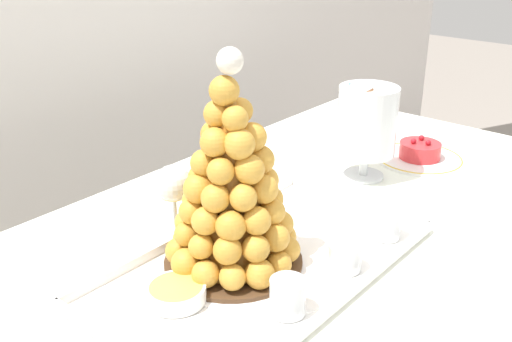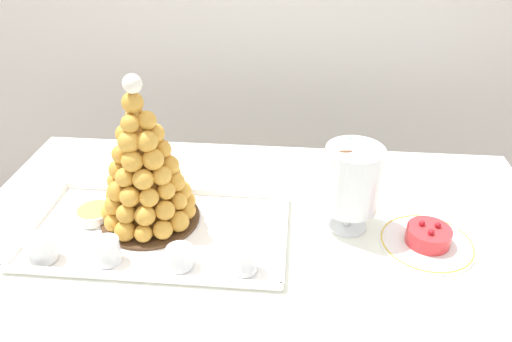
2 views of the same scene
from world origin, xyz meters
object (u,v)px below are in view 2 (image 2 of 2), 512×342
Objects in this scene: serving_tray at (159,232)px; fruit_tart_plate at (427,239)px; croquembouche at (144,169)px; dessert_cup_centre at (180,258)px; wine_glass at (160,155)px; dessert_cup_left at (41,249)px; dessert_cup_mid_right at (245,260)px; dessert_cup_mid_left at (108,252)px; macaron_goblet at (352,179)px; creme_brulee_ramekin at (95,213)px.

fruit_tart_plate is (0.62, 0.02, 0.01)m from serving_tray.
croquembouche is 0.67m from fruit_tart_plate.
serving_tray is 1.63× the size of croquembouche.
dessert_cup_centre is 0.56m from fruit_tart_plate.
wine_glass is (-0.66, 0.16, 0.10)m from fruit_tart_plate.
dessert_cup_mid_right is at bearing 0.58° from dessert_cup_left.
dessert_cup_mid_left is 0.26× the size of fruit_tart_plate.
dessert_cup_centre reaches higher than serving_tray.
dessert_cup_mid_left is at bearing -98.71° from wine_glass.
macaron_goblet is at bearing 8.97° from serving_tray.
serving_tray is 0.14m from dessert_cup_mid_left.
dessert_cup_centre is (0.16, 0.00, -0.00)m from dessert_cup_mid_left.
creme_brulee_ramekin is (-0.24, 0.15, -0.01)m from dessert_cup_centre.
croquembouche is 6.51× the size of dessert_cup_centre.
dessert_cup_mid_right is at bearing -0.38° from dessert_cup_mid_left.
dessert_cup_left is at bearing -122.69° from wine_glass.
wine_glass is at bearing 167.08° from macaron_goblet.
dessert_cup_left is 0.70m from macaron_goblet.
fruit_tart_plate is 1.41× the size of wine_glass.
dessert_cup_left is 0.44m from dessert_cup_mid_right.
fruit_tart_plate is (0.65, -0.02, -0.14)m from croquembouche.
macaron_goblet is 0.22m from fruit_tart_plate.
dessert_cup_mid_left is 0.56m from macaron_goblet.
dessert_cup_mid_right reaches higher than dessert_cup_left.
fruit_tart_plate reaches higher than dessert_cup_centre.
dessert_cup_mid_left is at bearing -125.28° from serving_tray.
dessert_cup_left is at bearing -110.99° from creme_brulee_ramekin.
serving_tray is 2.82× the size of fruit_tart_plate.
dessert_cup_mid_right is (0.14, -0.00, 0.01)m from dessert_cup_centre.
dessert_cup_left is 1.15× the size of dessert_cup_mid_left.
serving_tray is at bearing 124.69° from dessert_cup_centre.
macaron_goblet reaches higher than dessert_cup_centre.
croquembouche reaches higher than dessert_cup_left.
dessert_cup_mid_right is 0.27× the size of macaron_goblet.
dessert_cup_left is at bearing -177.50° from dessert_cup_mid_left.
wine_glass is (0.04, 0.29, 0.08)m from dessert_cup_mid_left.
wine_glass reaches higher than fruit_tart_plate.
dessert_cup_mid_left is at bearing -160.80° from macaron_goblet.
macaron_goblet is 1.44× the size of wine_glass.
dessert_cup_left is (-0.20, -0.16, -0.12)m from croquembouche.
macaron_goblet reaches higher than serving_tray.
creme_brulee_ramekin is (-0.38, 0.15, -0.01)m from dessert_cup_mid_right.
creme_brulee_ramekin is (0.06, 0.16, -0.01)m from dessert_cup_left.
fruit_tart_plate is (0.41, 0.13, -0.02)m from dessert_cup_mid_right.
wine_glass is at bearing 100.90° from serving_tray.
dessert_cup_left is 0.36m from wine_glass.
dessert_cup_mid_left reaches higher than dessert_cup_centre.
dessert_cup_centre is at bearing -153.57° from macaron_goblet.
croquembouche is 0.48m from macaron_goblet.
dessert_cup_mid_left is 0.17m from creme_brulee_ramekin.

